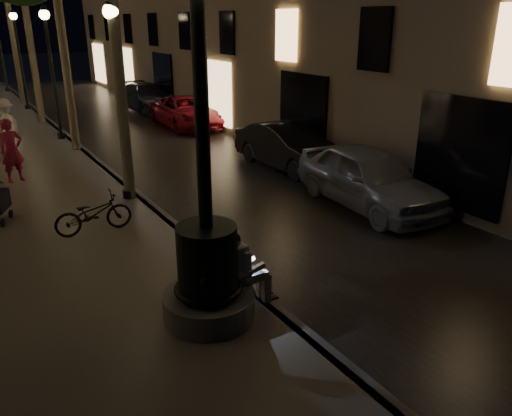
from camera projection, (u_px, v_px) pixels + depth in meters
ground at (77, 148)px, 18.59m from camera, size 120.00×120.00×0.00m
cobble_lane at (153, 138)px, 20.06m from camera, size 6.00×45.00×0.02m
curb_strip at (76, 145)px, 18.55m from camera, size 0.25×45.00×0.20m
fountain_lamppost at (207, 257)px, 7.33m from camera, size 1.40×1.40×5.21m
seated_man_laptop at (243, 266)px, 7.74m from camera, size 0.93×0.31×1.30m
lamp_curb_a at (117, 76)px, 11.73m from camera, size 0.36×0.36×4.81m
lamp_curb_b at (50, 56)px, 18.09m from camera, size 0.36×0.36×4.81m
lamp_curb_c at (18, 47)px, 24.46m from camera, size 0.36×0.36×4.81m
car_front at (368, 177)px, 12.55m from camera, size 2.15×4.59×1.52m
car_second at (289, 147)px, 15.78m from camera, size 1.59×4.34×1.42m
car_third at (187, 112)px, 22.07m from camera, size 2.40×4.82×1.31m
car_rear at (147, 97)px, 25.99m from camera, size 2.19×4.82×1.37m
pedestrian_red at (12, 151)px, 13.80m from camera, size 0.75×0.61×1.77m
pedestrian_white at (6, 127)px, 16.63m from camera, size 1.31×1.37×1.87m
bicycle at (93, 214)px, 10.58m from camera, size 1.63×0.61×0.85m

